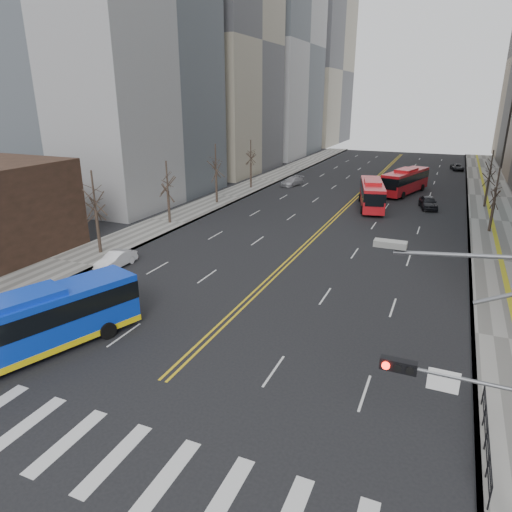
# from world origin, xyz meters

# --- Properties ---
(ground) EXTENTS (220.00, 220.00, 0.00)m
(ground) POSITION_xyz_m (0.00, 0.00, 0.00)
(ground) COLOR black
(sidewalk_right) EXTENTS (7.00, 130.00, 0.15)m
(sidewalk_right) POSITION_xyz_m (17.50, 45.00, 0.07)
(sidewalk_right) COLOR slate
(sidewalk_right) RESTS_ON ground
(sidewalk_left) EXTENTS (5.00, 130.00, 0.15)m
(sidewalk_left) POSITION_xyz_m (-16.50, 45.00, 0.07)
(sidewalk_left) COLOR slate
(sidewalk_left) RESTS_ON ground
(crosswalk) EXTENTS (26.70, 4.00, 0.01)m
(crosswalk) POSITION_xyz_m (0.00, 0.00, 0.01)
(crosswalk) COLOR silver
(crosswalk) RESTS_ON ground
(centerline) EXTENTS (0.55, 100.00, 0.01)m
(centerline) POSITION_xyz_m (0.00, 55.00, 0.01)
(centerline) COLOR gold
(centerline) RESTS_ON ground
(office_towers) EXTENTS (83.00, 134.00, 58.00)m
(office_towers) POSITION_xyz_m (0.12, 68.51, 23.92)
(office_towers) COLOR gray
(office_towers) RESTS_ON ground
(signal_mast) EXTENTS (5.37, 0.37, 9.39)m
(signal_mast) POSITION_xyz_m (13.77, 2.00, 4.86)
(signal_mast) COLOR slate
(signal_mast) RESTS_ON ground
(pedestrian_railing) EXTENTS (0.06, 6.06, 1.02)m
(pedestrian_railing) POSITION_xyz_m (14.30, 6.00, 0.82)
(pedestrian_railing) COLOR black
(pedestrian_railing) RESTS_ON sidewalk_right
(street_trees) EXTENTS (35.20, 47.20, 7.60)m
(street_trees) POSITION_xyz_m (-7.18, 34.55, 4.87)
(street_trees) COLOR black
(street_trees) RESTS_ON ground
(blue_bus) EXTENTS (6.60, 12.60, 3.61)m
(blue_bus) POSITION_xyz_m (-7.80, 4.00, 1.89)
(blue_bus) COLOR blue
(blue_bus) RESTS_ON ground
(red_bus_near) EXTENTS (4.87, 11.13, 3.45)m
(red_bus_near) POSITION_xyz_m (2.92, 46.34, 1.92)
(red_bus_near) COLOR red
(red_bus_near) RESTS_ON ground
(red_bus_far) EXTENTS (5.58, 11.49, 3.55)m
(red_bus_far) POSITION_xyz_m (5.78, 57.00, 1.98)
(red_bus_far) COLOR red
(red_bus_far) RESTS_ON ground
(car_white) EXTENTS (1.48, 3.95, 1.29)m
(car_white) POSITION_xyz_m (-12.50, 16.85, 0.64)
(car_white) COLOR white
(car_white) RESTS_ON ground
(car_dark_mid) EXTENTS (2.81, 4.85, 1.55)m
(car_dark_mid) POSITION_xyz_m (9.51, 48.61, 0.78)
(car_dark_mid) COLOR black
(car_dark_mid) RESTS_ON ground
(car_silver) EXTENTS (2.84, 4.93, 1.35)m
(car_silver) POSITION_xyz_m (-10.97, 56.52, 0.67)
(car_silver) COLOR #A5A5AA
(car_silver) RESTS_ON ground
(car_dark_far) EXTENTS (2.74, 4.43, 1.14)m
(car_dark_far) POSITION_xyz_m (12.50, 83.51, 0.57)
(car_dark_far) COLOR black
(car_dark_far) RESTS_ON ground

